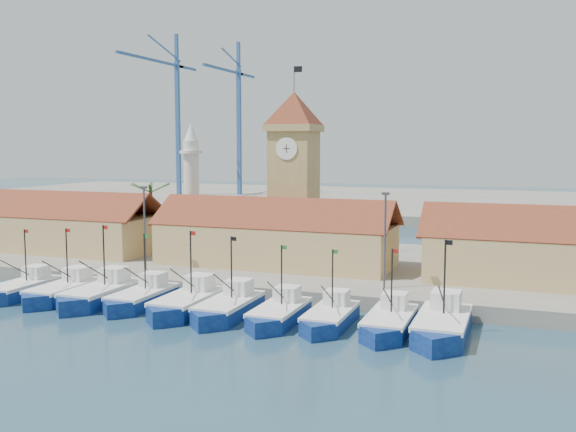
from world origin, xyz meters
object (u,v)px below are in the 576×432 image
at_px(boat_0, 21,290).
at_px(boat_5, 227,309).
at_px(minaret, 192,185).
at_px(clock_tower, 294,170).

bearing_deg(boat_0, boat_5, 0.42).
height_order(boat_0, minaret, minaret).
relative_size(boat_0, clock_tower, 0.41).
bearing_deg(boat_5, minaret, 124.06).
bearing_deg(clock_tower, boat_5, -84.44).
bearing_deg(clock_tower, minaret, 172.39).
relative_size(boat_5, clock_tower, 0.43).
bearing_deg(minaret, boat_0, -101.07).
xyz_separation_m(boat_0, minaret, (5.04, 25.74, 9.00)).
xyz_separation_m(boat_0, clock_tower, (20.04, 23.74, 11.24)).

